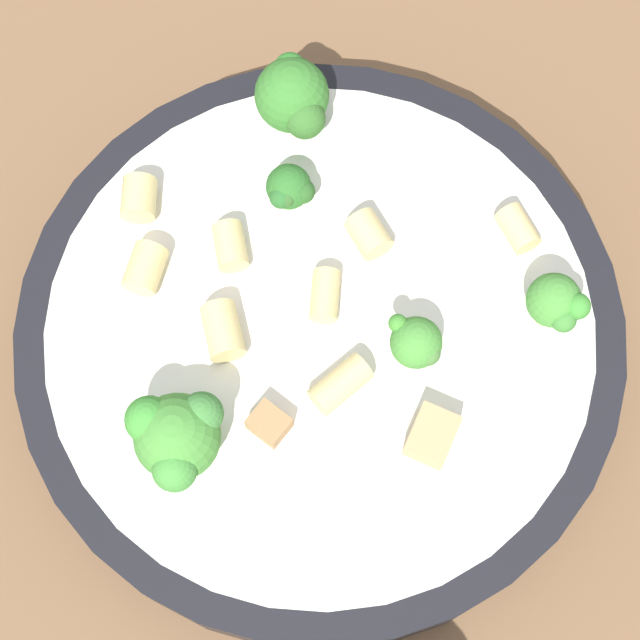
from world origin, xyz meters
name	(u,v)px	position (x,y,z in m)	size (l,w,h in m)	color
ground_plane	(320,352)	(0.00, 0.00, 0.00)	(2.00, 2.00, 0.00)	brown
pasta_bowl	(320,338)	(0.00, 0.00, 0.02)	(0.29, 0.29, 0.04)	black
broccoli_floret_0	(417,343)	(-0.01, -0.05, 0.06)	(0.02, 0.03, 0.03)	#84AD60
broccoli_floret_1	(290,189)	(0.06, 0.03, 0.05)	(0.02, 0.02, 0.03)	#9EC175
broccoli_floret_2	(176,436)	(-0.07, 0.05, 0.06)	(0.05, 0.04, 0.04)	#9EC175
broccoli_floret_3	(556,303)	(0.02, -0.11, 0.06)	(0.03, 0.03, 0.03)	#9EC175
broccoli_floret_4	(293,97)	(0.11, 0.03, 0.06)	(0.04, 0.04, 0.04)	#9EC175
rigatoni_0	(223,331)	(-0.01, 0.04, 0.05)	(0.02, 0.02, 0.03)	#E0C67F
rigatoni_1	(332,297)	(0.01, 0.00, 0.04)	(0.01, 0.01, 0.02)	#E0C67F
rigatoni_2	(230,246)	(0.03, 0.05, 0.05)	(0.01, 0.01, 0.02)	#E0C67F
rigatoni_3	(369,234)	(0.05, -0.02, 0.05)	(0.02, 0.02, 0.02)	#E0C67F
rigatoni_4	(518,229)	(0.06, -0.09, 0.05)	(0.01, 0.01, 0.02)	#E0C67F
rigatoni_5	(340,384)	(-0.03, -0.01, 0.05)	(0.01, 0.01, 0.03)	#E0C67F
rigatoni_6	(145,268)	(0.01, 0.09, 0.05)	(0.02, 0.02, 0.02)	#E0C67F
rigatoni_7	(139,198)	(0.05, 0.10, 0.05)	(0.02, 0.02, 0.02)	#E0C67F
chicken_chunk_0	(432,436)	(-0.05, -0.06, 0.05)	(0.02, 0.02, 0.01)	tan
chicken_chunk_1	(269,424)	(-0.05, 0.01, 0.04)	(0.02, 0.01, 0.01)	#A87A4C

